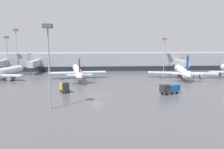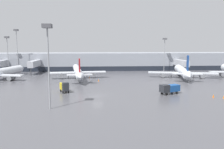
% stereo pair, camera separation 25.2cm
% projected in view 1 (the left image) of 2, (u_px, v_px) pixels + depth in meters
% --- Properties ---
extents(ground_plane, '(320.00, 320.00, 0.00)m').
position_uv_depth(ground_plane, '(98.00, 96.00, 57.01)').
color(ground_plane, '#4C4C51').
extents(terminal_building, '(160.00, 30.76, 9.00)m').
position_uv_depth(terminal_building, '(97.00, 61.00, 117.48)').
color(terminal_building, gray).
rests_on(terminal_building, ground_plane).
extents(parked_jet_0, '(27.08, 32.33, 9.55)m').
position_uv_depth(parked_jet_0, '(182.00, 71.00, 87.97)').
color(parked_jet_0, silver).
rests_on(parked_jet_0, ground_plane).
extents(parked_jet_2, '(22.61, 37.73, 8.66)m').
position_uv_depth(parked_jet_2, '(78.00, 71.00, 86.40)').
color(parked_jet_2, silver).
rests_on(parked_jet_2, ground_plane).
extents(service_truck_0, '(3.09, 4.32, 2.95)m').
position_uv_depth(service_truck_0, '(65.00, 87.00, 60.93)').
color(service_truck_0, gold).
rests_on(service_truck_0, ground_plane).
extents(service_truck_1, '(6.04, 4.13, 2.71)m').
position_uv_depth(service_truck_1, '(170.00, 88.00, 58.90)').
color(service_truck_1, '#19478C').
rests_on(service_truck_1, ground_plane).
extents(traffic_cone_0, '(0.44, 0.44, 0.80)m').
position_uv_depth(traffic_cone_0, '(224.00, 97.00, 54.31)').
color(traffic_cone_0, orange).
rests_on(traffic_cone_0, ground_plane).
extents(traffic_cone_1, '(0.43, 0.43, 0.80)m').
position_uv_depth(traffic_cone_1, '(214.00, 96.00, 55.31)').
color(traffic_cone_1, orange).
rests_on(traffic_cone_1, ground_plane).
extents(traffic_cone_2, '(0.46, 0.46, 0.74)m').
position_uv_depth(traffic_cone_2, '(99.00, 80.00, 80.04)').
color(traffic_cone_2, orange).
rests_on(traffic_cone_2, ground_plane).
extents(traffic_cone_3, '(0.39, 0.39, 0.76)m').
position_uv_depth(traffic_cone_3, '(89.00, 77.00, 87.32)').
color(traffic_cone_3, orange).
rests_on(traffic_cone_3, ground_plane).
extents(apron_light_mast_0, '(1.80, 1.80, 17.16)m').
position_uv_depth(apron_light_mast_0, '(7.00, 44.00, 102.08)').
color(apron_light_mast_0, gray).
rests_on(apron_light_mast_0, ground_plane).
extents(apron_light_mast_1, '(1.80, 1.80, 16.54)m').
position_uv_depth(apron_light_mast_1, '(164.00, 45.00, 106.92)').
color(apron_light_mast_1, gray).
rests_on(apron_light_mast_1, ground_plane).
extents(apron_light_mast_2, '(1.80, 1.80, 17.32)m').
position_uv_depth(apron_light_mast_2, '(48.00, 42.00, 43.50)').
color(apron_light_mast_2, gray).
rests_on(apron_light_mast_2, ground_plane).
extents(apron_light_mast_3, '(1.80, 1.80, 20.43)m').
position_uv_depth(apron_light_mast_3, '(16.00, 39.00, 101.58)').
color(apron_light_mast_3, gray).
rests_on(apron_light_mast_3, ground_plane).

